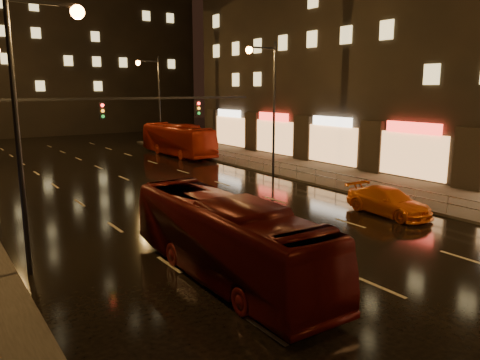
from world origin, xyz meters
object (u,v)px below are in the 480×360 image
at_px(bus_red, 225,238).
at_px(taxi_near, 254,215).
at_px(bus_curb, 178,140).
at_px(taxi_far, 388,201).

relative_size(bus_red, taxi_near, 2.59).
xyz_separation_m(bus_curb, taxi_far, (-1.08, -26.70, -0.86)).
xyz_separation_m(taxi_near, taxi_far, (7.42, -2.00, 0.02)).
bearing_deg(taxi_near, bus_red, -138.30).
xyz_separation_m(bus_curb, taxi_near, (-8.50, -24.70, -0.88)).
height_order(bus_red, taxi_far, bus_red).
relative_size(taxi_near, taxi_far, 0.82).
bearing_deg(bus_red, taxi_near, 45.77).
distance_m(bus_red, taxi_near, 6.10).
bearing_deg(bus_curb, taxi_far, -92.77).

